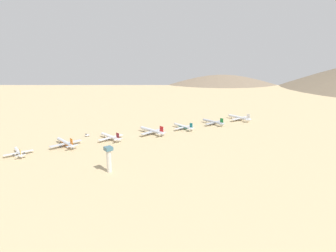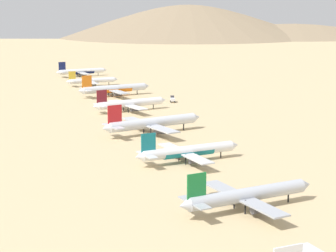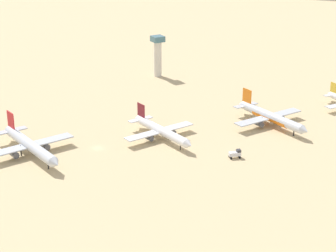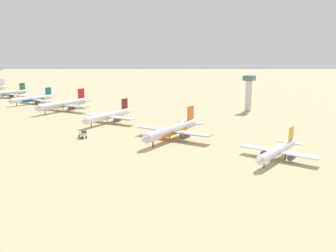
# 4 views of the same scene
# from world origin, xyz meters

# --- Properties ---
(ground_plane) EXTENTS (2387.66, 2387.66, 0.00)m
(ground_plane) POSITION_xyz_m (0.00, 0.00, 0.00)
(ground_plane) COLOR tan
(parked_jet_1) EXTENTS (46.29, 37.59, 13.35)m
(parked_jet_1) POSITION_xyz_m (-24.14, -138.77, 4.50)
(parked_jet_1) COLOR #B2B7C1
(parked_jet_1) RESTS_ON ground
(parked_jet_2) EXTENTS (44.39, 36.00, 12.81)m
(parked_jet_2) POSITION_xyz_m (-15.12, -82.21, 4.26)
(parked_jet_2) COLOR silver
(parked_jet_2) RESTS_ON ground
(parked_jet_3) EXTENTS (52.37, 42.75, 15.11)m
(parked_jet_3) POSITION_xyz_m (-7.07, -29.33, 5.09)
(parked_jet_3) COLOR silver
(parked_jet_3) RESTS_ON ground
(parked_jet_4) EXTENTS (45.67, 37.24, 13.17)m
(parked_jet_4) POSITION_xyz_m (5.05, 30.42, 4.43)
(parked_jet_4) COLOR white
(parked_jet_4) RESTS_ON ground
(parked_jet_5) EXTENTS (49.88, 40.56, 14.38)m
(parked_jet_5) POSITION_xyz_m (16.43, 86.92, 4.78)
(parked_jet_5) COLOR silver
(parked_jet_5) RESTS_ON ground
(parked_jet_6) EXTENTS (38.65, 31.35, 11.15)m
(parked_jet_6) POSITION_xyz_m (18.66, 140.16, 3.76)
(parked_jet_6) COLOR silver
(parked_jet_6) RESTS_ON ground
(service_truck) EXTENTS (4.10, 5.66, 3.90)m
(service_truck) POSITION_xyz_m (40.12, 48.62, 2.08)
(service_truck) COLOR silver
(service_truck) RESTS_ON ground
(control_tower) EXTENTS (7.20, 7.20, 26.08)m
(control_tower) POSITION_xyz_m (-88.34, 79.95, 14.70)
(control_tower) COLOR beige
(control_tower) RESTS_ON ground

